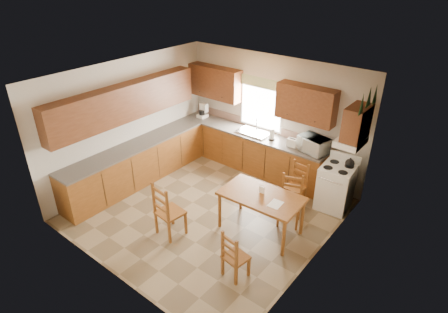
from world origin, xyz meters
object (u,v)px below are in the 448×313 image
Objects in this scene: chair_near_left at (170,209)px; stove at (335,188)px; chair_far_left at (295,185)px; chair_near_right at (236,254)px; chair_far_right at (290,202)px; dining_table at (260,213)px; microwave at (313,145)px.

stove is at bearing -120.16° from chair_near_left.
stove is 1.00× the size of chair_far_left.
chair_far_left reaches higher than chair_near_right.
chair_far_right reaches higher than chair_far_left.
chair_near_left is 1.19× the size of chair_far_left.
chair_far_left is at bearing 84.17° from dining_table.
microwave is 1.95m from dining_table.
chair_far_right is at bearing -117.53° from stove.
stove is 0.78m from chair_far_left.
chair_far_right is (0.31, 0.51, 0.10)m from dining_table.
chair_far_right is at bearing 56.59° from dining_table.
stove is at bearing -9.26° from microwave.
microwave is at bearing 85.93° from dining_table.
chair_near_left is at bearing 5.22° from chair_near_right.
stove reaches higher than dining_table.
dining_table is 1.35× the size of chair_near_left.
stove is 0.92× the size of chair_far_right.
chair_near_right is at bearing -72.34° from microwave.
microwave is 0.57× the size of chair_far_right.
chair_far_left reaches higher than dining_table.
chair_near_right is (0.32, -1.17, 0.04)m from dining_table.
chair_far_left is (-0.68, -0.39, 0.00)m from stove.
microwave is at bearing 153.72° from stove.
chair_far_left is at bearing -113.31° from chair_near_left.
microwave is 1.46m from chair_far_right.
dining_table is 1.60× the size of chair_far_left.
chair_near_left is at bearing -115.62° from chair_far_left.
dining_table is 1.48× the size of chair_far_right.
microwave reaches higher than stove.
microwave is 0.65× the size of chair_near_right.
dining_table is at bearing -79.12° from microwave.
microwave is at bearing -76.30° from chair_near_right.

